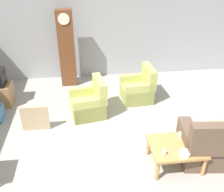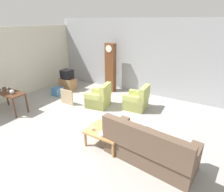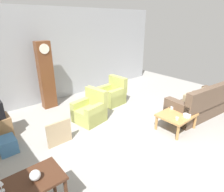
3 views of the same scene
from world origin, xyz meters
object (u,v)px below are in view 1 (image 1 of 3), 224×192
Objects in this scene: armchair_olive_far at (138,89)px; cup_blue_rimmed at (180,134)px; cup_white_porcelain at (195,145)px; bowl_white_stacked at (185,153)px; grandfather_clock at (67,49)px; coffee_table_wood at (176,148)px; cup_cream_tall at (164,152)px; framed_picture_leaning at (35,119)px; armchair_olive_near at (89,103)px.

cup_blue_rimmed is (0.34, -2.18, 0.18)m from armchair_olive_far.
cup_white_porcelain is 0.44× the size of bowl_white_stacked.
grandfather_clock is 4.41m from bowl_white_stacked.
grandfather_clock is (-1.85, 1.14, 0.79)m from armchair_olive_far.
bowl_white_stacked is at bearing -145.30° from cup_white_porcelain.
coffee_table_wood is 0.35m from cup_cream_tall.
cup_white_porcelain is at bearing -13.46° from coffee_table_wood.
armchair_olive_far is 11.39× the size of cup_blue_rimmed.
cup_white_porcelain is (3.02, -1.47, 0.19)m from framed_picture_leaning.
cup_blue_rimmed reaches higher than coffee_table_wood.
grandfather_clock reaches higher than cup_white_porcelain.
cup_cream_tall is (-0.45, -0.44, 0.00)m from cup_blue_rimmed.
armchair_olive_far is 0.42× the size of grandfather_clock.
framed_picture_leaning is 3.23m from bowl_white_stacked.
cup_white_porcelain is (2.33, -3.66, -0.61)m from grandfather_clock.
armchair_olive_far is 2.63m from cup_cream_tall.
framed_picture_leaning is at bearing 146.97° from cup_cream_tall.
armchair_olive_near reaches higher than coffee_table_wood.
coffee_table_wood is at bearing 166.54° from cup_white_porcelain.
armchair_olive_near is at bearing 21.78° from framed_picture_leaning.
framed_picture_leaning is (-2.54, -1.05, -0.01)m from armchair_olive_far.
grandfather_clock reaches higher than framed_picture_leaning.
cup_blue_rimmed is 0.41× the size of bowl_white_stacked.
armchair_olive_near is 2.33m from cup_blue_rimmed.
armchair_olive_far reaches higher than cup_white_porcelain.
cup_cream_tall is at bearing -59.44° from armchair_olive_near.
framed_picture_leaning reaches higher than cup_blue_rimmed.
framed_picture_leaning is at bearing -158.22° from armchair_olive_near.
coffee_table_wood is 11.89× the size of cup_blue_rimmed.
cup_cream_tall is (1.74, -3.76, -0.61)m from grandfather_clock.
cup_white_porcelain reaches higher than cup_cream_tall.
cup_cream_tall is at bearing -135.56° from cup_blue_rimmed.
armchair_olive_near is 2.65m from bowl_white_stacked.
grandfather_clock reaches higher than armchair_olive_far.
armchair_olive_far is 10.65× the size of cup_white_porcelain.
coffee_table_wood is at bearing -51.38° from armchair_olive_near.
grandfather_clock is at bearing 122.54° from cup_white_porcelain.
bowl_white_stacked is at bearing -85.09° from armchair_olive_far.
cup_cream_tall is (-0.29, -0.18, 0.10)m from coffee_table_wood.
cup_cream_tall is (2.43, -1.58, 0.19)m from framed_picture_leaning.
armchair_olive_far is 2.71m from bowl_white_stacked.
armchair_olive_near is at bearing -72.97° from grandfather_clock.
armchair_olive_near is 11.27× the size of cup_cream_tall.
cup_blue_rimmed is (2.19, -3.32, -0.61)m from grandfather_clock.
cup_white_porcelain is 0.37m from cup_blue_rimmed.
framed_picture_leaning is (-0.69, -2.19, -0.80)m from grandfather_clock.
cup_blue_rimmed reaches higher than bowl_white_stacked.
cup_blue_rimmed is at bearing 58.10° from coffee_table_wood.
coffee_table_wood is at bearing -27.28° from framed_picture_leaning.
armchair_olive_near is at bearing 128.62° from coffee_table_wood.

